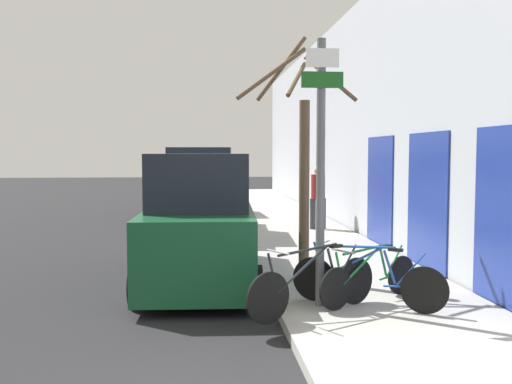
{
  "coord_description": "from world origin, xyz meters",
  "views": [
    {
      "loc": [
        -0.07,
        -4.35,
        2.36
      ],
      "look_at": [
        0.87,
        5.36,
        1.69
      ],
      "focal_mm": 40.0,
      "sensor_mm": 36.0,
      "label": 1
    }
  ],
  "objects_px": {
    "parked_car_3": "(198,182)",
    "signpost": "(321,166)",
    "bicycle_0": "(315,285)",
    "parked_car_2": "(198,186)",
    "bicycle_2": "(370,278)",
    "pedestrian_near": "(318,193)",
    "street_tree": "(302,168)",
    "parked_car_0": "(200,227)",
    "parked_car_1": "(202,198)",
    "bicycle_1": "(367,280)"
  },
  "relations": [
    {
      "from": "bicycle_1",
      "to": "parked_car_3",
      "type": "relative_size",
      "value": 0.42
    },
    {
      "from": "signpost",
      "to": "pedestrian_near",
      "type": "bearing_deg",
      "value": 78.46
    },
    {
      "from": "bicycle_1",
      "to": "bicycle_0",
      "type": "bearing_deg",
      "value": 139.71
    },
    {
      "from": "signpost",
      "to": "bicycle_2",
      "type": "xyz_separation_m",
      "value": [
        0.78,
        0.12,
        -1.66
      ]
    },
    {
      "from": "signpost",
      "to": "street_tree",
      "type": "xyz_separation_m",
      "value": [
        0.02,
        1.62,
        -0.07
      ]
    },
    {
      "from": "parked_car_1",
      "to": "parked_car_3",
      "type": "xyz_separation_m",
      "value": [
        -0.18,
        11.3,
        -0.17
      ]
    },
    {
      "from": "parked_car_3",
      "to": "bicycle_0",
      "type": "bearing_deg",
      "value": -87.53
    },
    {
      "from": "signpost",
      "to": "bicycle_0",
      "type": "bearing_deg",
      "value": -111.27
    },
    {
      "from": "parked_car_1",
      "to": "pedestrian_near",
      "type": "height_order",
      "value": "parked_car_1"
    },
    {
      "from": "signpost",
      "to": "parked_car_0",
      "type": "relative_size",
      "value": 0.85
    },
    {
      "from": "parked_car_1",
      "to": "parked_car_2",
      "type": "distance_m",
      "value": 5.57
    },
    {
      "from": "bicycle_0",
      "to": "parked_car_2",
      "type": "bearing_deg",
      "value": -24.88
    },
    {
      "from": "signpost",
      "to": "parked_car_2",
      "type": "distance_m",
      "value": 13.44
    },
    {
      "from": "bicycle_0",
      "to": "parked_car_2",
      "type": "relative_size",
      "value": 0.45
    },
    {
      "from": "bicycle_2",
      "to": "street_tree",
      "type": "xyz_separation_m",
      "value": [
        -0.76,
        1.5,
        1.59
      ]
    },
    {
      "from": "parked_car_3",
      "to": "parked_car_2",
      "type": "bearing_deg",
      "value": -91.95
    },
    {
      "from": "bicycle_1",
      "to": "pedestrian_near",
      "type": "bearing_deg",
      "value": 24.66
    },
    {
      "from": "parked_car_1",
      "to": "street_tree",
      "type": "bearing_deg",
      "value": -70.81
    },
    {
      "from": "bicycle_0",
      "to": "pedestrian_near",
      "type": "bearing_deg",
      "value": -43.74
    },
    {
      "from": "signpost",
      "to": "parked_car_0",
      "type": "distance_m",
      "value": 2.88
    },
    {
      "from": "parked_car_2",
      "to": "parked_car_3",
      "type": "distance_m",
      "value": 5.74
    },
    {
      "from": "bicycle_0",
      "to": "pedestrian_near",
      "type": "relative_size",
      "value": 1.09
    },
    {
      "from": "parked_car_3",
      "to": "street_tree",
      "type": "bearing_deg",
      "value": -86.37
    },
    {
      "from": "signpost",
      "to": "bicycle_2",
      "type": "bearing_deg",
      "value": 8.57
    },
    {
      "from": "bicycle_2",
      "to": "parked_car_0",
      "type": "bearing_deg",
      "value": 20.31
    },
    {
      "from": "parked_car_1",
      "to": "pedestrian_near",
      "type": "distance_m",
      "value": 3.39
    },
    {
      "from": "parked_car_1",
      "to": "pedestrian_near",
      "type": "bearing_deg",
      "value": 11.97
    },
    {
      "from": "signpost",
      "to": "street_tree",
      "type": "relative_size",
      "value": 0.91
    },
    {
      "from": "bicycle_2",
      "to": "parked_car_3",
      "type": "xyz_separation_m",
      "value": [
        -2.64,
        18.89,
        0.45
      ]
    },
    {
      "from": "parked_car_0",
      "to": "parked_car_1",
      "type": "relative_size",
      "value": 0.92
    },
    {
      "from": "bicycle_2",
      "to": "pedestrian_near",
      "type": "height_order",
      "value": "pedestrian_near"
    },
    {
      "from": "signpost",
      "to": "bicycle_0",
      "type": "height_order",
      "value": "signpost"
    },
    {
      "from": "signpost",
      "to": "pedestrian_near",
      "type": "height_order",
      "value": "signpost"
    },
    {
      "from": "parked_car_2",
      "to": "street_tree",
      "type": "relative_size",
      "value": 1.06
    },
    {
      "from": "bicycle_0",
      "to": "street_tree",
      "type": "height_order",
      "value": "street_tree"
    },
    {
      "from": "bicycle_1",
      "to": "pedestrian_near",
      "type": "xyz_separation_m",
      "value": [
        1.02,
        8.34,
        0.67
      ]
    },
    {
      "from": "parked_car_3",
      "to": "parked_car_0",
      "type": "bearing_deg",
      "value": -92.06
    },
    {
      "from": "parked_car_1",
      "to": "bicycle_1",
      "type": "bearing_deg",
      "value": -69.83
    },
    {
      "from": "bicycle_0",
      "to": "pedestrian_near",
      "type": "height_order",
      "value": "pedestrian_near"
    },
    {
      "from": "parked_car_2",
      "to": "bicycle_0",
      "type": "bearing_deg",
      "value": -86.32
    },
    {
      "from": "bicycle_1",
      "to": "parked_car_1",
      "type": "distance_m",
      "value": 8.2
    },
    {
      "from": "parked_car_3",
      "to": "street_tree",
      "type": "height_order",
      "value": "street_tree"
    },
    {
      "from": "bicycle_2",
      "to": "street_tree",
      "type": "distance_m",
      "value": 2.31
    },
    {
      "from": "bicycle_2",
      "to": "parked_car_2",
      "type": "xyz_separation_m",
      "value": [
        -2.58,
        13.16,
        0.61
      ]
    },
    {
      "from": "parked_car_1",
      "to": "signpost",
      "type": "bearing_deg",
      "value": -74.1
    },
    {
      "from": "pedestrian_near",
      "to": "parked_car_3",
      "type": "bearing_deg",
      "value": -78.48
    },
    {
      "from": "bicycle_1",
      "to": "pedestrian_near",
      "type": "relative_size",
      "value": 1.07
    },
    {
      "from": "parked_car_1",
      "to": "pedestrian_near",
      "type": "relative_size",
      "value": 2.66
    },
    {
      "from": "parked_car_1",
      "to": "parked_car_3",
      "type": "bearing_deg",
      "value": 94.51
    },
    {
      "from": "parked_car_3",
      "to": "signpost",
      "type": "bearing_deg",
      "value": -86.95
    }
  ]
}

